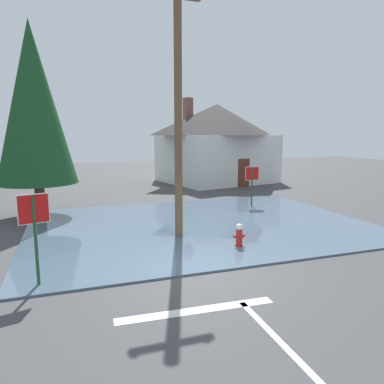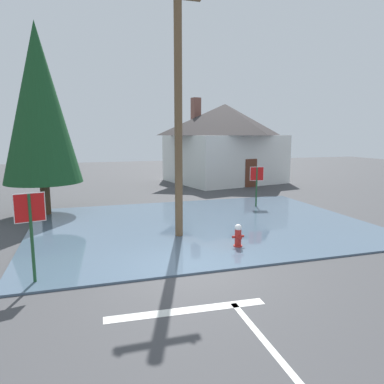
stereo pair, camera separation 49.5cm
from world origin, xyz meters
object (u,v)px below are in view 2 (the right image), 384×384
Objects in this scene: stop_sign_near at (30,220)px; fire_hydrant at (238,236)px; utility_pole at (178,109)px; house at (224,142)px; pine_tree_tall_left at (39,104)px; stop_sign_far at (257,179)px.

stop_sign_near is 6.36m from fire_hydrant.
stop_sign_near is at bearing -146.85° from utility_pole.
stop_sign_near is 20.74m from house.
utility_pole is (4.58, 2.99, 2.94)m from stop_sign_near.
house is (5.83, 15.73, 2.73)m from fire_hydrant.
house is at bearing 62.03° from utility_pole.
house is (11.96, 16.89, 1.45)m from stop_sign_near.
utility_pole is 15.80m from house.
house is at bearing 69.66° from fire_hydrant.
pine_tree_tall_left reaches higher than fire_hydrant.
utility_pole reaches higher than stop_sign_near.
utility_pole is (-1.55, 1.83, 4.22)m from fire_hydrant.
fire_hydrant is at bearing -110.34° from house.
house is 1.12× the size of pine_tree_tall_left.
utility_pole reaches higher than fire_hydrant.
utility_pole is at bearing -117.97° from house.
pine_tree_tall_left is at bearing 173.34° from stop_sign_far.
stop_sign_near is 0.27× the size of pine_tree_tall_left.
house reaches higher than stop_sign_near.
fire_hydrant is 6.99m from stop_sign_far.
stop_sign_far is (3.64, 5.86, 1.09)m from fire_hydrant.
stop_sign_near is 1.12× the size of stop_sign_far.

